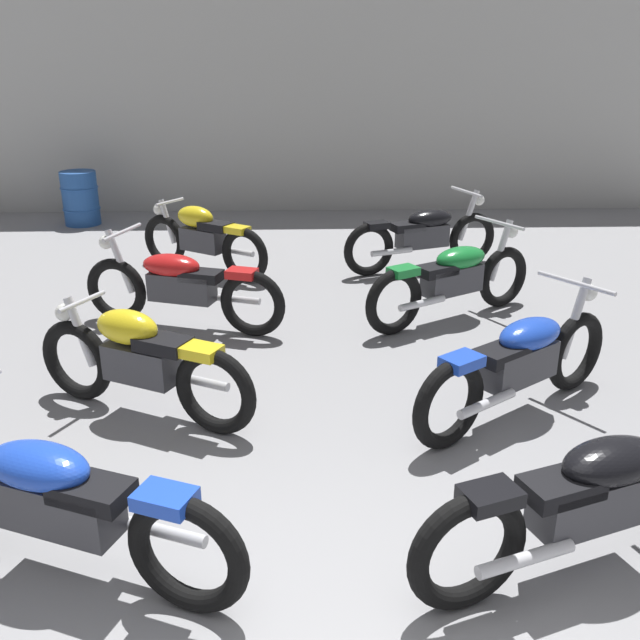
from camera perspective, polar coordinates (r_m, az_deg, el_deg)
name	(u,v)px	position (r m, az deg, el deg)	size (l,w,h in m)	color
back_wall	(306,103)	(12.24, -1.15, 17.36)	(12.83, 0.24, 3.60)	#B2B2AD
motorcycle_left_row_0	(57,502)	(3.97, -20.74, -13.77)	(2.05, 1.01, 0.97)	black
motorcycle_left_row_1	(140,360)	(5.42, -14.53, -3.21)	(1.81, 0.98, 0.88)	black
motorcycle_left_row_2	(181,285)	(7.06, -11.36, 2.80)	(2.10, 0.91, 0.97)	black
motorcycle_left_row_3	(202,238)	(8.82, -9.64, 6.68)	(1.70, 1.18, 0.88)	black
motorcycle_right_row_0	(594,497)	(4.03, 21.56, -13.38)	(2.08, 0.95, 0.97)	black
motorcycle_right_row_1	(520,361)	(5.45, 16.10, -3.28)	(1.84, 1.34, 0.97)	black
motorcycle_right_row_2	(453,278)	(7.28, 10.87, 3.41)	(1.93, 1.21, 0.97)	black
motorcycle_right_row_3	(423,235)	(8.97, 8.48, 6.94)	(2.08, 0.96, 0.97)	black
oil_drum	(80,198)	(11.91, -19.06, 9.43)	(0.59, 0.59, 0.85)	#23519E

